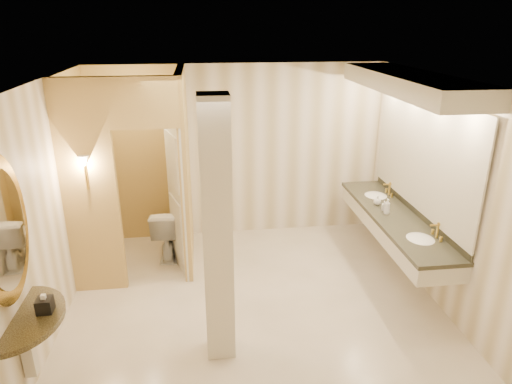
# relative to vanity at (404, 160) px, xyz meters

# --- Properties ---
(floor) EXTENTS (4.50, 4.50, 0.00)m
(floor) POSITION_rel_vanity_xyz_m (-1.98, -0.40, -1.63)
(floor) COLOR silver
(floor) RESTS_ON ground
(ceiling) EXTENTS (4.50, 4.50, 0.00)m
(ceiling) POSITION_rel_vanity_xyz_m (-1.98, -0.40, 1.07)
(ceiling) COLOR silver
(ceiling) RESTS_ON wall_back
(wall_back) EXTENTS (4.50, 0.02, 2.70)m
(wall_back) POSITION_rel_vanity_xyz_m (-1.98, 1.60, -0.28)
(wall_back) COLOR silver
(wall_back) RESTS_ON floor
(wall_front) EXTENTS (4.50, 0.02, 2.70)m
(wall_front) POSITION_rel_vanity_xyz_m (-1.98, -2.40, -0.28)
(wall_front) COLOR silver
(wall_front) RESTS_ON floor
(wall_left) EXTENTS (0.02, 4.00, 2.70)m
(wall_left) POSITION_rel_vanity_xyz_m (-4.23, -0.40, -0.28)
(wall_left) COLOR silver
(wall_left) RESTS_ON floor
(wall_right) EXTENTS (0.02, 4.00, 2.70)m
(wall_right) POSITION_rel_vanity_xyz_m (0.27, -0.40, -0.28)
(wall_right) COLOR silver
(wall_right) RESTS_ON floor
(toilet_closet) EXTENTS (1.50, 1.55, 2.70)m
(toilet_closet) POSITION_rel_vanity_xyz_m (-3.10, 0.57, -0.24)
(toilet_closet) COLOR tan
(toilet_closet) RESTS_ON floor
(wall_sconce) EXTENTS (0.14, 0.14, 0.42)m
(wall_sconce) POSITION_rel_vanity_xyz_m (-3.90, 0.03, 0.10)
(wall_sconce) COLOR gold
(wall_sconce) RESTS_ON toilet_closet
(vanity) EXTENTS (0.75, 2.83, 2.09)m
(vanity) POSITION_rel_vanity_xyz_m (0.00, 0.00, 0.00)
(vanity) COLOR beige
(vanity) RESTS_ON floor
(console_shelf) EXTENTS (0.99, 0.99, 1.94)m
(console_shelf) POSITION_rel_vanity_xyz_m (-4.19, -1.71, -0.29)
(console_shelf) COLOR black
(console_shelf) RESTS_ON floor
(pillar) EXTENTS (0.29, 0.29, 2.70)m
(pillar) POSITION_rel_vanity_xyz_m (-2.43, -1.30, -0.28)
(pillar) COLOR beige
(pillar) RESTS_ON floor
(tissue_box) EXTENTS (0.14, 0.14, 0.13)m
(tissue_box) POSITION_rel_vanity_xyz_m (-3.97, -1.66, -0.69)
(tissue_box) COLOR black
(tissue_box) RESTS_ON console_shelf
(toilet) EXTENTS (0.47, 0.77, 0.77)m
(toilet) POSITION_rel_vanity_xyz_m (-3.08, 0.89, -1.25)
(toilet) COLOR white
(toilet) RESTS_ON floor
(soap_bottle_a) EXTENTS (0.07, 0.08, 0.13)m
(soap_bottle_a) POSITION_rel_vanity_xyz_m (-0.13, 0.17, -0.69)
(soap_bottle_a) COLOR beige
(soap_bottle_a) RESTS_ON vanity
(soap_bottle_b) EXTENTS (0.13, 0.13, 0.13)m
(soap_bottle_b) POSITION_rel_vanity_xyz_m (-0.14, 0.37, -0.69)
(soap_bottle_b) COLOR silver
(soap_bottle_b) RESTS_ON vanity
(soap_bottle_c) EXTENTS (0.08, 0.08, 0.21)m
(soap_bottle_c) POSITION_rel_vanity_xyz_m (-0.14, 0.05, -0.65)
(soap_bottle_c) COLOR #C6B28C
(soap_bottle_c) RESTS_ON vanity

